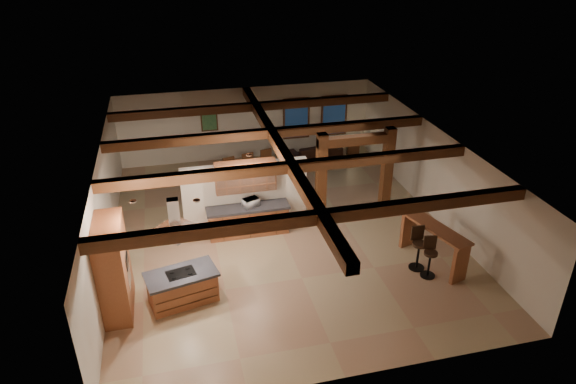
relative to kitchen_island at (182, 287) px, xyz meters
The scene contains 22 objects.
ground 4.14m from the kitchen_island, 40.48° to the left, with size 12.00×12.00×0.00m, color tan.
room_walls 4.34m from the kitchen_island, 40.48° to the left, with size 12.00×12.00×12.00m.
ceiling_beams 4.73m from the kitchen_island, 40.48° to the left, with size 10.00×12.00×0.28m.
timber_posts 6.60m from the kitchen_island, 29.40° to the left, with size 2.50×0.30×2.90m.
partition_wall 3.88m from the kitchen_island, 56.09° to the left, with size 3.80×0.18×2.20m, color beige.
pantry_cabinet 1.71m from the kitchen_island, behind, with size 0.67×1.60×2.40m.
back_counter 3.51m from the kitchen_island, 52.54° to the left, with size 2.50×0.66×0.94m.
upper_display_cabinet 3.94m from the kitchen_island, 54.44° to the left, with size 1.80×0.36×0.95m.
range_hood 1.35m from the kitchen_island, 135.00° to the left, with size 1.10×1.10×1.40m.
back_windows 10.51m from the kitchen_island, 55.42° to the left, with size 2.70×0.07×1.70m.
framed_art 8.86m from the kitchen_island, 79.25° to the left, with size 0.65×0.05×0.85m.
recessed_cans 2.62m from the kitchen_island, 50.99° to the left, with size 3.16×2.46×0.03m.
kitchen_island is the anchor object (origin of this frame).
dining_table 6.27m from the kitchen_island, 63.10° to the left, with size 1.80×1.00×0.63m, color #432110.
sofa 9.73m from the kitchen_island, 53.73° to the left, with size 2.11×0.83×0.62m, color black.
microwave 3.62m from the kitchen_island, 51.31° to the left, with size 0.46×0.31×0.26m, color silver.
bar_counter 6.85m from the kitchen_island, ahead, with size 1.14×2.30×1.17m.
side_table 10.64m from the kitchen_island, 46.57° to the left, with size 0.47×0.47×0.58m, color #412110.
table_lamp 10.64m from the kitchen_island, 46.57° to the left, with size 0.25×0.25×0.30m.
bar_stool_a 6.34m from the kitchen_island, ahead, with size 0.44×0.44×1.25m.
bar_stool_b 6.49m from the kitchen_island, ahead, with size 0.41×0.43×1.16m.
dining_chairs 6.28m from the kitchen_island, 63.10° to the left, with size 2.37×2.37×1.26m.
Camera 1 is at (-2.99, -13.25, 8.37)m, focal length 32.00 mm.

